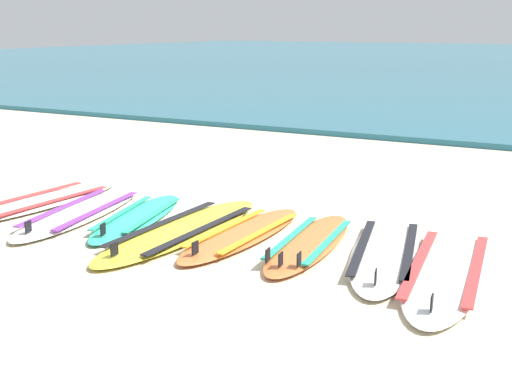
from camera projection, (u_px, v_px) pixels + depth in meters
ground_plane at (208, 222)px, 6.97m from camera, size 80.00×80.00×0.00m
surfboard_0 at (39, 202)px, 7.59m from camera, size 0.69×2.31×0.18m
surfboard_1 at (81, 212)px, 7.20m from camera, size 0.98×2.33×0.18m
surfboard_2 at (137, 217)px, 7.01m from camera, size 0.93×1.97×0.18m
surfboard_3 at (182, 230)px, 6.58m from camera, size 0.63×2.50×0.18m
surfboard_4 at (243, 234)px, 6.45m from camera, size 0.52×2.02×0.18m
surfboard_5 at (309, 243)px, 6.18m from camera, size 0.72×1.99×0.18m
surfboard_6 at (385, 252)px, 5.93m from camera, size 1.07×2.30×0.18m
surfboard_7 at (447, 269)px, 5.51m from camera, size 0.94×2.52×0.18m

